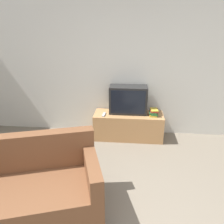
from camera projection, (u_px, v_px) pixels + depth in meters
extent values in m
cube|color=silver|center=(116.00, 70.00, 4.27)|extent=(9.00, 0.06, 2.60)
cube|color=tan|center=(128.00, 126.00, 4.35)|extent=(1.34, 0.51, 0.51)
cube|color=black|center=(128.00, 100.00, 4.24)|extent=(0.72, 0.35, 0.53)
cube|color=black|center=(128.00, 102.00, 4.07)|extent=(0.64, 0.01, 0.45)
cube|color=brown|center=(29.00, 202.00, 2.50)|extent=(1.80, 1.31, 0.44)
cube|color=brown|center=(27.00, 152.00, 2.65)|extent=(1.59, 0.64, 0.47)
cube|color=brown|center=(92.00, 183.00, 2.60)|extent=(0.39, 0.86, 0.70)
cube|color=gold|center=(153.00, 115.00, 4.16)|extent=(0.14, 0.20, 0.03)
cube|color=#2D753D|center=(154.00, 114.00, 4.15)|extent=(0.13, 0.20, 0.03)
cube|color=#2D753D|center=(153.00, 112.00, 4.15)|extent=(0.15, 0.22, 0.03)
cube|color=#B72D28|center=(154.00, 110.00, 4.14)|extent=(0.15, 0.21, 0.03)
cube|color=gold|center=(154.00, 110.00, 4.11)|extent=(0.15, 0.21, 0.02)
cube|color=#B7B7B7|center=(104.00, 115.00, 4.19)|extent=(0.06, 0.20, 0.02)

